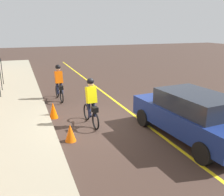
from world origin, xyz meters
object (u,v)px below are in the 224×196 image
at_px(traffic_cone_far, 53,110).
at_px(cyclist_lead, 59,83).
at_px(traffic_cone_near, 70,133).
at_px(cyclist_follow, 91,102).
at_px(patrol_sedan, 191,114).

bearing_deg(traffic_cone_far, cyclist_lead, -14.78).
relative_size(traffic_cone_near, traffic_cone_far, 0.89).
xyz_separation_m(cyclist_follow, traffic_cone_near, (-1.07, 1.02, -0.62)).
distance_m(cyclist_follow, traffic_cone_far, 1.89).
distance_m(patrol_sedan, traffic_cone_near, 4.01).
bearing_deg(cyclist_follow, patrol_sedan, -131.47).
bearing_deg(patrol_sedan, cyclist_lead, 25.14).
relative_size(cyclist_lead, traffic_cone_far, 2.76).
distance_m(patrol_sedan, traffic_cone_far, 5.36).
height_order(cyclist_follow, patrol_sedan, cyclist_follow).
relative_size(cyclist_lead, traffic_cone_near, 3.11).
bearing_deg(traffic_cone_far, patrol_sedan, -130.83).
bearing_deg(traffic_cone_near, patrol_sedan, -106.48).
height_order(cyclist_follow, traffic_cone_near, cyclist_follow).
height_order(traffic_cone_near, traffic_cone_far, traffic_cone_far).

